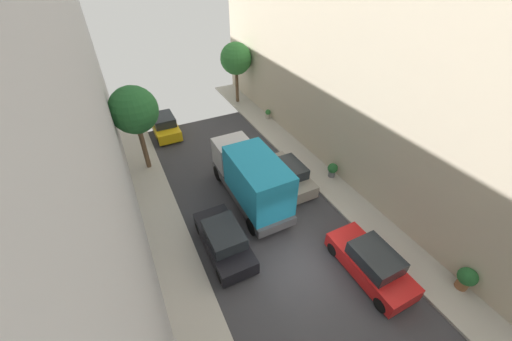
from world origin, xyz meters
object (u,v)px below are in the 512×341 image
potted_plant_3 (333,169)px  potted_plant_4 (268,114)px  potted_plant_1 (467,278)px  parked_car_left_2 (224,240)px  parked_car_left_3 (164,125)px  parked_car_right_2 (371,263)px  delivery_truck (251,177)px  parked_car_right_3 (288,175)px  street_tree_1 (236,59)px  street_tree_2 (134,110)px

potted_plant_3 → potted_plant_4: bearing=89.2°
potted_plant_1 → potted_plant_4: size_ratio=1.45×
parked_car_left_2 → potted_plant_4: size_ratio=5.32×
parked_car_left_3 → parked_car_right_2: size_ratio=1.00×
parked_car_left_3 → delivery_truck: (2.70, -10.15, 1.07)m
delivery_truck → potted_plant_4: (5.68, 8.49, -1.21)m
parked_car_right_3 → potted_plant_1: (3.02, -9.54, 0.09)m
delivery_truck → street_tree_1: bearing=69.7°
parked_car_left_3 → parked_car_right_3: same height
street_tree_2 → potted_plant_3: bearing=-31.6°
parked_car_left_2 → parked_car_right_3: size_ratio=1.00×
parked_car_right_3 → delivery_truck: 2.93m
street_tree_1 → potted_plant_3: size_ratio=5.61×
delivery_truck → potted_plant_1: 10.82m
parked_car_left_2 → delivery_truck: delivery_truck is taller
delivery_truck → parked_car_left_2: bearing=-136.5°
parked_car_right_3 → potted_plant_1: bearing=-72.4°
parked_car_left_2 → parked_car_right_2: size_ratio=1.00×
street_tree_1 → potted_plant_1: size_ratio=4.66×
parked_car_right_2 → parked_car_right_3: (0.00, 7.13, 0.00)m
parked_car_right_3 → potted_plant_1: parked_car_right_3 is taller
parked_car_left_3 → potted_plant_3: (8.25, -10.51, -0.03)m
parked_car_right_3 → parked_car_left_2: bearing=-151.1°
delivery_truck → potted_plant_1: size_ratio=5.76×
parked_car_left_3 → potted_plant_1: (8.42, -19.27, 0.09)m
street_tree_2 → delivery_truck: bearing=-51.5°
parked_car_left_2 → potted_plant_1: 10.68m
parked_car_left_2 → potted_plant_1: parked_car_left_2 is taller
parked_car_right_2 → street_tree_1: street_tree_1 is taller
delivery_truck → potted_plant_3: bearing=-3.7°
parked_car_left_3 → street_tree_2: size_ratio=0.76×
street_tree_2 → parked_car_left_3: bearing=63.8°
street_tree_2 → potted_plant_4: street_tree_2 is taller
parked_car_right_2 → parked_car_right_3: bearing=90.0°
street_tree_2 → potted_plant_1: (10.48, -15.09, -3.44)m
delivery_truck → potted_plant_1: (5.72, -9.13, -0.98)m
street_tree_1 → potted_plant_1: street_tree_1 is taller
delivery_truck → potted_plant_3: (5.55, -0.36, -1.10)m
delivery_truck → street_tree_1: (4.75, 12.81, 2.30)m
street_tree_1 → potted_plant_4: bearing=-77.8°
parked_car_right_2 → potted_plant_3: 6.97m
parked_car_left_2 → delivery_truck: bearing=43.5°
street_tree_1 → street_tree_2: (-9.50, -6.85, 0.16)m
parked_car_left_3 → parked_car_left_2: bearing=-90.0°
street_tree_2 → parked_car_right_2: bearing=-59.6°
parked_car_left_2 → potted_plant_1: (8.42, -6.56, 0.09)m
potted_plant_1 → street_tree_2: bearing=124.8°
parked_car_left_2 → parked_car_right_2: bearing=-37.6°
parked_car_right_2 → delivery_truck: bearing=111.9°
parked_car_left_3 → delivery_truck: bearing=-75.1°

